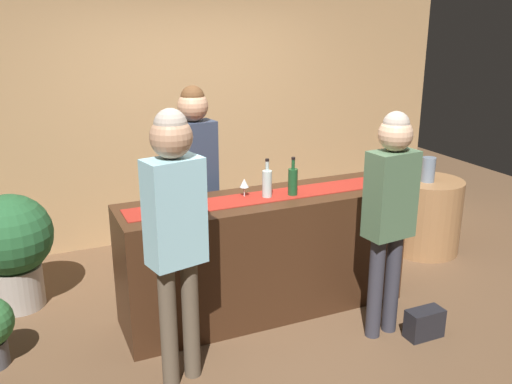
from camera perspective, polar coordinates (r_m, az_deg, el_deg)
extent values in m
plane|color=brown|center=(4.62, 0.83, -11.90)|extent=(10.00, 10.00, 0.00)
cube|color=tan|center=(5.86, -7.00, 9.39)|extent=(6.00, 0.12, 2.90)
cube|color=#3D2314|center=(4.41, 0.86, -6.46)|extent=(2.25, 0.60, 0.96)
cube|color=maroon|center=(4.23, 0.89, -0.49)|extent=(2.14, 0.28, 0.01)
cylinder|color=brown|center=(4.11, -6.17, 0.35)|extent=(0.07, 0.07, 0.21)
cylinder|color=brown|center=(4.07, -6.23, 2.26)|extent=(0.03, 0.03, 0.08)
cylinder|color=black|center=(4.06, -6.26, 2.89)|extent=(0.03, 0.03, 0.02)
cylinder|color=#B2C6C1|center=(4.19, 1.14, 0.81)|extent=(0.07, 0.07, 0.21)
cylinder|color=#B2C6C1|center=(4.16, 1.15, 2.69)|extent=(0.03, 0.03, 0.08)
cylinder|color=black|center=(4.14, 1.16, 3.31)|extent=(0.03, 0.03, 0.02)
cylinder|color=#194723|center=(4.25, 3.80, 1.00)|extent=(0.07, 0.07, 0.21)
cylinder|color=#194723|center=(4.21, 3.84, 2.86)|extent=(0.03, 0.03, 0.08)
cylinder|color=black|center=(4.20, 3.85, 3.47)|extent=(0.03, 0.03, 0.02)
cylinder|color=silver|center=(4.72, 12.06, 1.03)|extent=(0.06, 0.06, 0.00)
cylinder|color=silver|center=(4.71, 12.09, 1.49)|extent=(0.01, 0.01, 0.08)
cone|color=silver|center=(4.69, 12.14, 2.31)|extent=(0.07, 0.07, 0.06)
cylinder|color=silver|center=(4.23, -1.21, -0.49)|extent=(0.06, 0.06, 0.00)
cylinder|color=silver|center=(4.22, -1.21, 0.02)|extent=(0.01, 0.01, 0.08)
cone|color=silver|center=(4.20, -1.22, 0.93)|extent=(0.07, 0.07, 0.06)
cylinder|color=#26262B|center=(4.84, -5.16, -5.13)|extent=(0.11, 0.11, 0.82)
cylinder|color=#26262B|center=(4.78, -6.87, -5.51)|extent=(0.11, 0.11, 0.82)
cube|color=#2D384C|center=(4.57, -6.31, 3.19)|extent=(0.37, 0.25, 0.65)
sphere|color=tan|center=(4.48, -6.50, 8.75)|extent=(0.25, 0.25, 0.25)
sphere|color=brown|center=(4.47, -6.53, 9.60)|extent=(0.19, 0.19, 0.19)
cylinder|color=#33333D|center=(4.19, 12.15, -9.60)|extent=(0.11, 0.11, 0.78)
cylinder|color=#33333D|center=(4.29, 13.78, -9.05)|extent=(0.11, 0.11, 0.78)
cube|color=#4C6B4C|center=(3.97, 13.66, -0.26)|extent=(0.36, 0.23, 0.62)
sphere|color=#DBAD89|center=(3.87, 14.12, 5.77)|extent=(0.23, 0.23, 0.23)
sphere|color=#AD9E8E|center=(3.85, 14.19, 6.71)|extent=(0.18, 0.18, 0.18)
cylinder|color=brown|center=(3.63, -8.95, -13.49)|extent=(0.11, 0.11, 0.83)
cylinder|color=brown|center=(3.69, -6.71, -12.79)|extent=(0.11, 0.11, 0.83)
cube|color=#99D1E0|center=(3.34, -8.35, -2.07)|extent=(0.38, 0.27, 0.66)
sphere|color=tan|center=(3.22, -8.71, 5.58)|extent=(0.25, 0.25, 0.25)
sphere|color=#AD9E8E|center=(3.20, -8.76, 6.78)|extent=(0.20, 0.20, 0.20)
cylinder|color=#996B42|center=(5.82, 17.04, -2.32)|extent=(0.68, 0.68, 0.74)
cylinder|color=slate|center=(5.62, 17.26, 2.21)|extent=(0.13, 0.13, 0.24)
cylinder|color=#9E9389|center=(4.98, -23.21, -8.88)|extent=(0.40, 0.40, 0.35)
sphere|color=#23562D|center=(4.81, -23.86, -4.04)|extent=(0.65, 0.65, 0.65)
cube|color=black|center=(4.40, 16.88, -12.77)|extent=(0.28, 0.14, 0.22)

